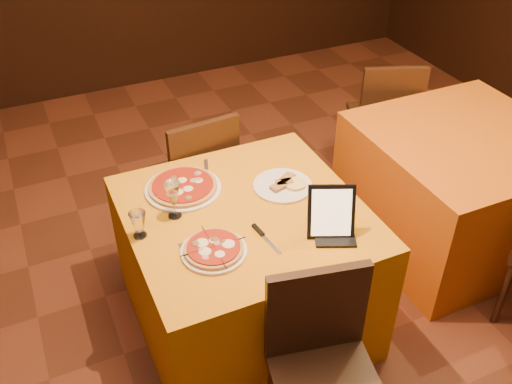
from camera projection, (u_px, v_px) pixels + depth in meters
name	position (u px, v px, depth m)	size (l,w,h in m)	color
floor	(292.00, 369.00, 2.88)	(6.00, 7.00, 0.01)	#5E2D19
main_table	(246.00, 268.00, 2.92)	(1.10, 1.10, 0.75)	orange
side_table	(457.00, 188.00, 3.48)	(1.10, 1.10, 0.75)	#CA5C0D
chair_main_far	(193.00, 175.00, 3.45)	(0.38, 0.38, 0.91)	black
chair_side_far	(381.00, 116.00, 4.03)	(0.45, 0.45, 0.91)	black
pizza_near	(214.00, 250.00, 2.45)	(0.29, 0.29, 0.03)	white
pizza_far	(183.00, 188.00, 2.82)	(0.38, 0.38, 0.03)	white
cutlet_dish	(283.00, 185.00, 2.84)	(0.30, 0.30, 0.03)	white
wine_glass	(173.00, 200.00, 2.61)	(0.08, 0.08, 0.19)	#EADA85
water_glass	(139.00, 225.00, 2.51)	(0.07, 0.07, 0.13)	silver
tablet	(331.00, 212.00, 2.50)	(0.21, 0.02, 0.24)	black
knife	(268.00, 241.00, 2.52)	(0.19, 0.02, 0.01)	#B1B2B8
fork_near	(188.00, 256.00, 2.44)	(0.18, 0.02, 0.01)	#A7A8AD
fork_far	(206.00, 169.00, 2.97)	(0.18, 0.02, 0.01)	silver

